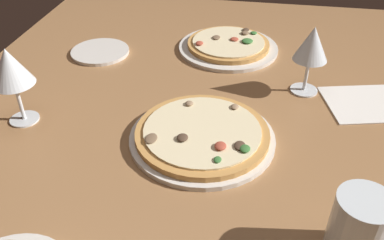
# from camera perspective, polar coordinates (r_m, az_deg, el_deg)

# --- Properties ---
(dining_table) EXTENTS (1.50, 1.10, 0.04)m
(dining_table) POSITION_cam_1_polar(r_m,az_deg,el_deg) (0.86, -1.32, -1.74)
(dining_table) COLOR #996B42
(dining_table) RESTS_ON ground
(pizza_main) EXTENTS (0.28, 0.28, 0.03)m
(pizza_main) POSITION_cam_1_polar(r_m,az_deg,el_deg) (0.80, 1.43, -2.07)
(pizza_main) COLOR silver
(pizza_main) RESTS_ON dining_table
(pizza_side) EXTENTS (0.27, 0.27, 0.03)m
(pizza_side) POSITION_cam_1_polar(r_m,az_deg,el_deg) (1.15, 5.06, 10.22)
(pizza_side) COLOR silver
(pizza_side) RESTS_ON dining_table
(wine_glass_far) EXTENTS (0.08, 0.08, 0.16)m
(wine_glass_far) POSITION_cam_1_polar(r_m,az_deg,el_deg) (0.87, -23.88, 6.50)
(wine_glass_far) COLOR silver
(wine_glass_far) RESTS_ON dining_table
(wine_glass_near) EXTENTS (0.08, 0.08, 0.16)m
(wine_glass_near) POSITION_cam_1_polar(r_m,az_deg,el_deg) (0.94, 16.25, 9.80)
(wine_glass_near) COLOR silver
(wine_glass_near) RESTS_ON dining_table
(water_glass) EXTENTS (0.08, 0.08, 0.11)m
(water_glass) POSITION_cam_1_polar(r_m,az_deg,el_deg) (0.63, 21.91, -13.99)
(water_glass) COLOR silver
(water_glass) RESTS_ON dining_table
(side_plate) EXTENTS (0.16, 0.16, 0.01)m
(side_plate) POSITION_cam_1_polar(r_m,az_deg,el_deg) (1.15, -12.60, 9.21)
(side_plate) COLOR silver
(side_plate) RESTS_ON dining_table
(paper_menu) EXTENTS (0.19, 0.21, 0.00)m
(paper_menu) POSITION_cam_1_polar(r_m,az_deg,el_deg) (0.99, 23.01, 2.12)
(paper_menu) COLOR white
(paper_menu) RESTS_ON dining_table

